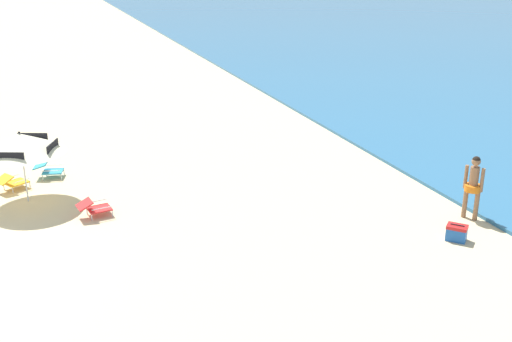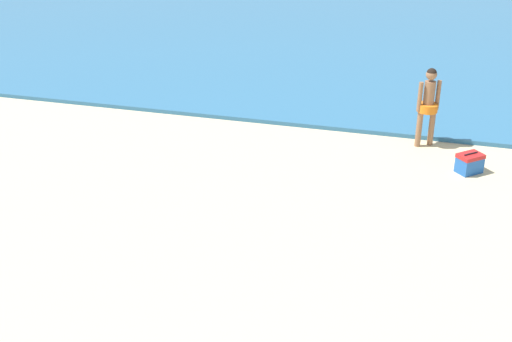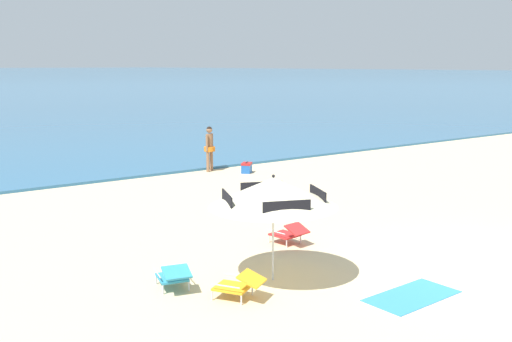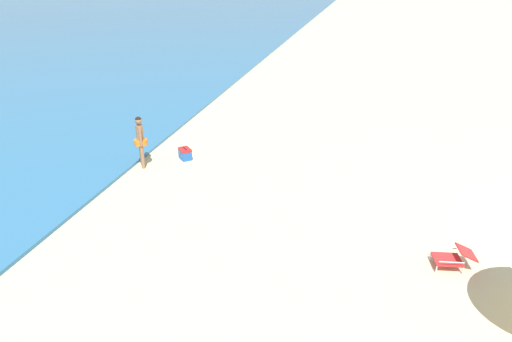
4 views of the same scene
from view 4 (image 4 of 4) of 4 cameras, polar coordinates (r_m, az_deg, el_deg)
name	(u,v)px [view 4 (image 4 of 4)]	position (r m, az deg, el deg)	size (l,w,h in m)	color
lounge_chair_facing_sea	(454,257)	(11.38, 23.35, -9.77)	(0.66, 0.95, 0.51)	red
person_standing_near_shore	(140,138)	(15.82, -14.17, 3.97)	(0.46, 0.43, 1.77)	#8C6042
cooler_box	(185,154)	(16.43, -8.79, 2.13)	(0.60, 0.59, 0.43)	#1E56A8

